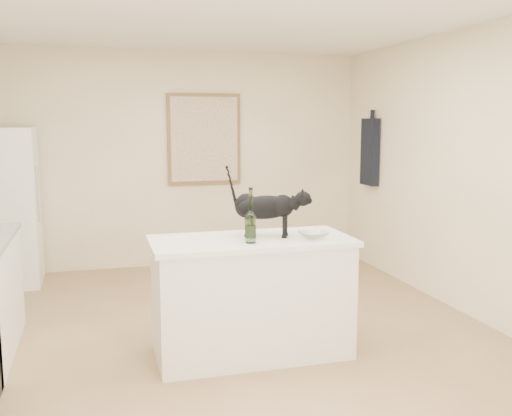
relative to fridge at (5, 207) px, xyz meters
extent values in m
plane|color=#9B8152|center=(1.95, -2.35, -0.85)|extent=(5.50, 5.50, 0.00)
plane|color=white|center=(1.95, -2.35, 1.75)|extent=(5.50, 5.50, 0.00)
plane|color=#FAE8C2|center=(1.95, 0.40, 0.45)|extent=(4.50, 0.00, 4.50)
plane|color=#FAE8C2|center=(1.95, -5.10, 0.45)|extent=(4.50, 0.00, 4.50)
plane|color=#FAE8C2|center=(4.20, -2.35, 0.45)|extent=(0.00, 5.50, 5.50)
cube|color=white|center=(2.05, -2.55, -0.42)|extent=(1.44, 0.67, 0.86)
cube|color=white|center=(2.05, -2.55, 0.03)|extent=(1.50, 0.70, 0.04)
cube|color=white|center=(0.00, 0.00, 0.00)|extent=(0.68, 0.68, 1.70)
cube|color=brown|center=(2.25, 0.37, 0.70)|extent=(0.90, 0.03, 1.10)
cube|color=beige|center=(2.25, 0.35, 0.70)|extent=(0.82, 0.00, 1.02)
cube|color=black|center=(4.14, -0.30, 0.55)|extent=(0.08, 0.34, 0.80)
cylinder|color=#2D5622|center=(2.00, -2.71, 0.23)|extent=(0.10, 0.10, 0.35)
imported|color=white|center=(2.49, -2.69, 0.08)|extent=(0.22, 0.22, 0.05)
cube|color=beige|center=(0.34, 0.07, 0.30)|extent=(0.03, 0.12, 0.16)
camera|label=1|loc=(0.94, -6.62, 0.91)|focal=40.50mm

